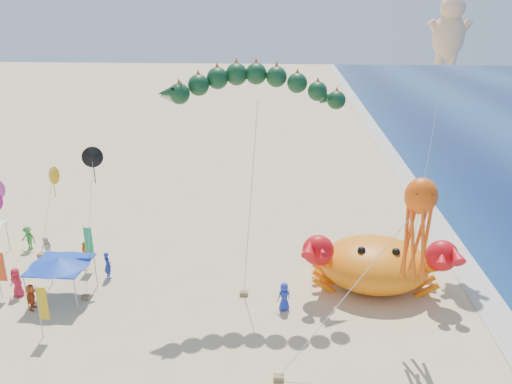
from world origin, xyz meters
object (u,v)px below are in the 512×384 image
Objects in this scene: crab_inflatable at (375,263)px; canopy_blue at (59,262)px; dragon_kite at (255,92)px; cherub_kite at (450,28)px; octopus_kite at (417,222)px.

crab_inflatable is 19.11m from canopy_blue.
dragon_kite is 3.79× the size of canopy_blue.
crab_inflatable is at bearing 8.31° from canopy_blue.
crab_inflatable is 2.57× the size of canopy_blue.
cherub_kite is 5.02× the size of canopy_blue.
cherub_kite reaches higher than canopy_blue.
crab_inflatable is 7.55m from octopus_kite.
dragon_kite is 0.75× the size of cherub_kite.
crab_inflatable reaches higher than canopy_blue.
cherub_kite is at bearing 56.89° from crab_inflatable.
dragon_kite is (-7.49, 0.27, 10.38)m from crab_inflatable.
crab_inflatable is at bearing -123.11° from cherub_kite.
octopus_kite reaches higher than crab_inflatable.
octopus_kite is (8.32, -5.78, -5.29)m from dragon_kite.
canopy_blue is at bearing -165.15° from dragon_kite.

